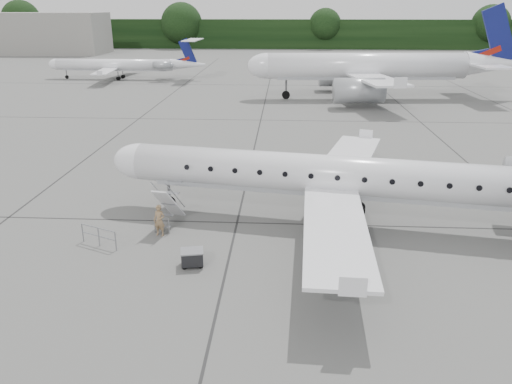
# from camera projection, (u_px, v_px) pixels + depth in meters

# --- Properties ---
(ground) EXTENTS (320.00, 320.00, 0.00)m
(ground) POSITION_uv_depth(u_px,v_px,m) (362.00, 278.00, 22.26)
(ground) COLOR slate
(ground) RESTS_ON ground
(treeline) EXTENTS (260.00, 4.00, 8.00)m
(treeline) POSITION_uv_depth(u_px,v_px,m) (299.00, 34.00, 142.49)
(treeline) COLOR black
(treeline) RESTS_ON ground
(terminal_building) EXTENTS (40.00, 14.00, 10.00)m
(terminal_building) POSITION_uv_depth(u_px,v_px,m) (26.00, 33.00, 127.23)
(terminal_building) COLOR gray
(terminal_building) RESTS_ON ground
(main_regional_jet) EXTENTS (33.19, 26.29, 7.70)m
(main_regional_jet) POSITION_uv_depth(u_px,v_px,m) (343.00, 157.00, 26.66)
(main_regional_jet) COLOR silver
(main_regional_jet) RESTS_ON ground
(airstair) EXTENTS (1.25, 2.62, 2.41)m
(airstair) POSITION_uv_depth(u_px,v_px,m) (169.00, 205.00, 27.31)
(airstair) COLOR silver
(airstair) RESTS_ON ground
(passenger) EXTENTS (0.70, 0.54, 1.71)m
(passenger) POSITION_uv_depth(u_px,v_px,m) (159.00, 220.00, 26.14)
(passenger) COLOR #8A6D4B
(passenger) RESTS_ON ground
(safety_railing) EXTENTS (2.04, 0.96, 1.00)m
(safety_railing) POSITION_uv_depth(u_px,v_px,m) (99.00, 237.00, 25.10)
(safety_railing) COLOR gray
(safety_railing) RESTS_ON ground
(baggage_cart) EXTENTS (1.14, 0.98, 0.87)m
(baggage_cart) POSITION_uv_depth(u_px,v_px,m) (192.00, 258.00, 23.17)
(baggage_cart) COLOR black
(baggage_cart) RESTS_ON ground
(bg_narrowbody) EXTENTS (34.10, 25.63, 11.69)m
(bg_narrowbody) POSITION_uv_depth(u_px,v_px,m) (367.00, 53.00, 63.60)
(bg_narrowbody) COLOR silver
(bg_narrowbody) RESTS_ON ground
(bg_regional_left) EXTENTS (25.31, 18.46, 6.55)m
(bg_regional_left) POSITION_uv_depth(u_px,v_px,m) (114.00, 59.00, 82.15)
(bg_regional_left) COLOR silver
(bg_regional_left) RESTS_ON ground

